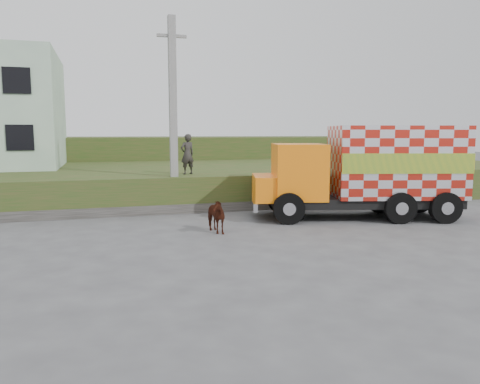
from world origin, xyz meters
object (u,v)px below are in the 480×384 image
object	(u,v)px
utility_pole	(173,114)
cargo_truck	(368,171)
cow	(213,215)
pedestrian	(187,154)

from	to	relation	value
utility_pole	cargo_truck	world-z (taller)	utility_pole
cow	pedestrian	size ratio (longest dim) A/B	0.77
cargo_truck	utility_pole	bearing A→B (deg)	168.27
cow	pedestrian	bearing A→B (deg)	78.02
cow	utility_pole	bearing A→B (deg)	87.23
cargo_truck	cow	bearing A→B (deg)	-156.89
pedestrian	utility_pole	bearing A→B (deg)	33.33
cargo_truck	pedestrian	bearing A→B (deg)	159.40
utility_pole	cow	size ratio (longest dim) A/B	5.85
utility_pole	cow	xyz separation A→B (m)	(0.63, -4.44, -3.50)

